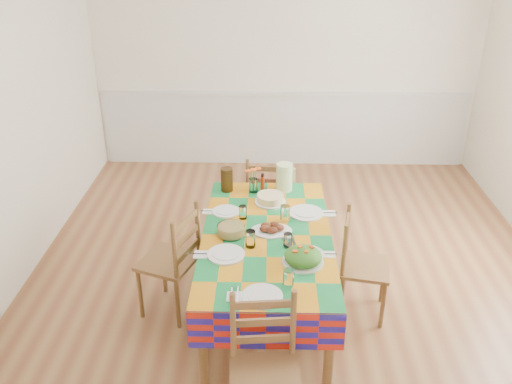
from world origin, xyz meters
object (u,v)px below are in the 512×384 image
(chair_left, at_px, (173,262))
(dining_table, at_px, (267,243))
(meat_platter, at_px, (271,229))
(chair_near, at_px, (265,372))
(chair_right, at_px, (360,266))
(chair_far, at_px, (267,198))
(green_pitcher, at_px, (284,177))
(tea_pitcher, at_px, (227,180))

(chair_left, bearing_deg, dining_table, 112.40)
(dining_table, bearing_deg, meat_platter, 53.45)
(dining_table, relative_size, chair_near, 1.94)
(chair_left, distance_m, chair_right, 1.41)
(chair_far, relative_size, chair_right, 1.00)
(chair_far, bearing_deg, chair_right, 128.92)
(meat_platter, bearing_deg, chair_left, -175.37)
(green_pitcher, distance_m, chair_far, 0.55)
(green_pitcher, relative_size, chair_left, 0.26)
(dining_table, bearing_deg, chair_near, -90.20)
(dining_table, height_order, meat_platter, meat_platter)
(chair_near, xyz_separation_m, chair_left, (-0.70, 1.09, 0.00))
(dining_table, relative_size, green_pitcher, 7.44)
(meat_platter, relative_size, chair_near, 0.34)
(chair_near, bearing_deg, chair_far, 84.75)
(chair_near, height_order, chair_far, chair_near)
(meat_platter, distance_m, chair_left, 0.78)
(chair_near, bearing_deg, tea_pitcher, 95.23)
(chair_left, bearing_deg, chair_right, 112.09)
(green_pitcher, height_order, chair_near, green_pitcher)
(chair_right, bearing_deg, meat_platter, 97.82)
(chair_left, bearing_deg, tea_pitcher, 175.08)
(chair_left, xyz_separation_m, chair_right, (1.41, 0.02, -0.03))
(dining_table, bearing_deg, chair_right, 0.61)
(green_pitcher, distance_m, tea_pitcher, 0.49)
(tea_pitcher, xyz_separation_m, chair_far, (0.34, 0.39, -0.37))
(tea_pitcher, relative_size, chair_right, 0.24)
(meat_platter, distance_m, tea_pitcher, 0.78)
(meat_platter, height_order, chair_near, chair_near)
(dining_table, xyz_separation_m, chair_left, (-0.70, -0.02, -0.16))
(green_pitcher, bearing_deg, chair_near, -94.55)
(meat_platter, distance_m, chair_right, 0.73)
(dining_table, height_order, green_pitcher, green_pitcher)
(green_pitcher, distance_m, chair_right, 1.00)
(tea_pitcher, bearing_deg, meat_platter, -60.99)
(dining_table, height_order, chair_far, chair_far)
(dining_table, bearing_deg, green_pitcher, 79.09)
(tea_pitcher, distance_m, chair_far, 0.63)
(dining_table, xyz_separation_m, green_pitcher, (0.14, 0.75, 0.19))
(chair_near, xyz_separation_m, chair_right, (0.71, 1.12, -0.03))
(tea_pitcher, height_order, chair_left, chair_left)
(chair_left, bearing_deg, meat_platter, 115.80)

